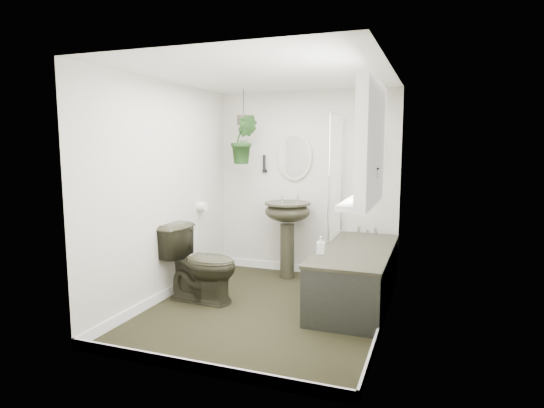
% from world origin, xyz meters
% --- Properties ---
extents(floor, '(2.30, 2.80, 0.02)m').
position_xyz_m(floor, '(0.00, 0.00, -0.01)').
color(floor, black).
rests_on(floor, ground).
extents(ceiling, '(2.30, 2.80, 0.02)m').
position_xyz_m(ceiling, '(0.00, 0.00, 2.31)').
color(ceiling, white).
rests_on(ceiling, ground).
extents(wall_back, '(2.30, 0.02, 2.30)m').
position_xyz_m(wall_back, '(0.00, 1.41, 1.15)').
color(wall_back, beige).
rests_on(wall_back, ground).
extents(wall_front, '(2.30, 0.02, 2.30)m').
position_xyz_m(wall_front, '(0.00, -1.41, 1.15)').
color(wall_front, beige).
rests_on(wall_front, ground).
extents(wall_left, '(0.02, 2.80, 2.30)m').
position_xyz_m(wall_left, '(-1.16, 0.00, 1.15)').
color(wall_left, beige).
rests_on(wall_left, ground).
extents(wall_right, '(0.02, 2.80, 2.30)m').
position_xyz_m(wall_right, '(1.16, 0.00, 1.15)').
color(wall_right, beige).
rests_on(wall_right, ground).
extents(skirting, '(2.30, 2.80, 0.10)m').
position_xyz_m(skirting, '(0.00, 0.00, 0.05)').
color(skirting, white).
rests_on(skirting, floor).
extents(bathtub, '(0.72, 1.72, 0.58)m').
position_xyz_m(bathtub, '(0.80, 0.50, 0.29)').
color(bathtub, '#29281B').
rests_on(bathtub, floor).
extents(bath_screen, '(0.04, 0.72, 1.40)m').
position_xyz_m(bath_screen, '(0.47, 0.99, 1.28)').
color(bath_screen, silver).
rests_on(bath_screen, bathtub).
extents(shower_box, '(0.20, 0.10, 0.35)m').
position_xyz_m(shower_box, '(0.80, 1.34, 1.55)').
color(shower_box, white).
rests_on(shower_box, wall_back).
extents(oval_mirror, '(0.46, 0.03, 0.62)m').
position_xyz_m(oval_mirror, '(-0.15, 1.37, 1.50)').
color(oval_mirror, '#BDB89F').
rests_on(oval_mirror, wall_back).
extents(wall_sconce, '(0.04, 0.04, 0.22)m').
position_xyz_m(wall_sconce, '(-0.55, 1.36, 1.40)').
color(wall_sconce, black).
rests_on(wall_sconce, wall_back).
extents(toilet_roll_holder, '(0.11, 0.11, 0.11)m').
position_xyz_m(toilet_roll_holder, '(-1.10, 0.70, 0.90)').
color(toilet_roll_holder, white).
rests_on(toilet_roll_holder, wall_left).
extents(window_recess, '(0.08, 1.00, 0.90)m').
position_xyz_m(window_recess, '(1.09, -0.70, 1.65)').
color(window_recess, white).
rests_on(window_recess, wall_right).
extents(window_sill, '(0.18, 1.00, 0.04)m').
position_xyz_m(window_sill, '(1.02, -0.70, 1.23)').
color(window_sill, white).
rests_on(window_sill, wall_right).
extents(window_blinds, '(0.01, 0.86, 0.76)m').
position_xyz_m(window_blinds, '(1.04, -0.70, 1.65)').
color(window_blinds, white).
rests_on(window_blinds, wall_right).
extents(toilet, '(0.82, 0.50, 0.81)m').
position_xyz_m(toilet, '(-0.74, 0.00, 0.40)').
color(toilet, '#29281B').
rests_on(toilet, floor).
extents(pedestal_sink, '(0.58, 0.50, 0.95)m').
position_xyz_m(pedestal_sink, '(-0.15, 1.10, 0.48)').
color(pedestal_sink, '#29281B').
rests_on(pedestal_sink, floor).
extents(sill_plant, '(0.26, 0.24, 0.23)m').
position_xyz_m(sill_plant, '(1.05, -0.65, 1.37)').
color(sill_plant, black).
rests_on(sill_plant, window_sill).
extents(hanging_plant, '(0.40, 0.36, 0.59)m').
position_xyz_m(hanging_plant, '(-0.70, 1.06, 1.70)').
color(hanging_plant, black).
rests_on(hanging_plant, ceiling).
extents(soap_bottle, '(0.09, 0.09, 0.17)m').
position_xyz_m(soap_bottle, '(0.51, 0.15, 0.67)').
color(soap_bottle, black).
rests_on(soap_bottle, bathtub).
extents(hanging_pot, '(0.16, 0.16, 0.12)m').
position_xyz_m(hanging_pot, '(-0.70, 1.06, 1.94)').
color(hanging_pot, '#3A3229').
rests_on(hanging_pot, ceiling).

